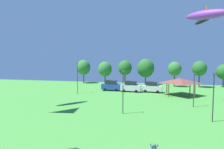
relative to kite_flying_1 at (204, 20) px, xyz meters
The scene contains 17 objects.
kite_flying_1 is the anchor object (origin of this frame).
kite_flying_7 16.92m from the kite_flying_1, 103.49° to the right, with size 3.10×2.74×1.19m.
parked_car_leftmost 23.66m from the kite_flying_1, 152.10° to the left, with size 4.65×2.09×2.53m.
parked_car_second_from_left 19.99m from the kite_flying_1, 146.00° to the left, with size 4.71×2.17×2.53m.
parked_car_third_from_left 17.52m from the kite_flying_1, 131.50° to the left, with size 4.63×2.36×2.44m.
park_pavilion 12.87m from the kite_flying_1, 109.52° to the left, with size 6.25×5.80×3.60m.
light_post_0 14.27m from the kite_flying_1, 96.42° to the right, with size 0.36×0.20×5.72m.
light_post_1 11.21m from the kite_flying_1, 121.97° to the right, with size 0.36×0.20×5.32m.
light_post_2 26.45m from the kite_flying_1, behind, with size 0.36×0.20×6.87m.
light_post_3 18.05m from the kite_flying_1, 143.22° to the right, with size 0.36×0.20×5.84m.
treeline_tree_0 38.67m from the kite_flying_1, 143.48° to the left, with size 4.50×4.50×7.64m.
treeline_tree_1 31.91m from the kite_flying_1, 137.23° to the left, with size 4.26×4.26×7.11m.
treeline_tree_2 27.51m from the kite_flying_1, 128.15° to the left, with size 4.11×4.11×7.49m.
treeline_tree_3 26.01m from the kite_flying_1, 114.29° to the left, with size 5.12×5.12×7.94m.
treeline_tree_4 22.00m from the kite_flying_1, 95.58° to the left, with size 3.67×3.67×7.06m.
treeline_tree_5 22.37m from the kite_flying_1, 77.53° to the left, with size 3.73×3.73×7.25m.
treeline_tree_6 26.24m from the kite_flying_1, 63.29° to the left, with size 3.75×3.75×6.35m.
Camera 1 is at (3.66, 2.13, 6.95)m, focal length 28.00 mm.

